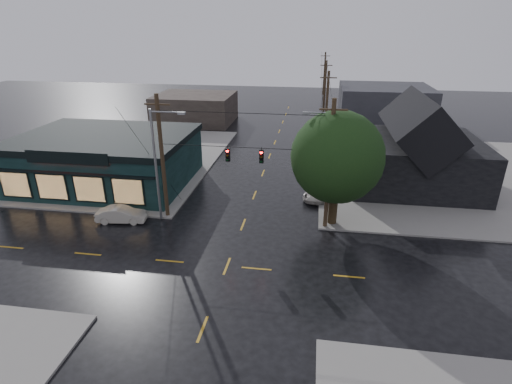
# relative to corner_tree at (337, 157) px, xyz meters

# --- Properties ---
(ground_plane) EXTENTS (160.00, 160.00, 0.00)m
(ground_plane) POSITION_rel_corner_tree_xyz_m (-7.06, -7.17, -5.64)
(ground_plane) COLOR black
(sidewalk_nw) EXTENTS (28.00, 28.00, 0.15)m
(sidewalk_nw) POSITION_rel_corner_tree_xyz_m (-27.06, 12.83, -5.57)
(sidewalk_nw) COLOR gray
(sidewalk_nw) RESTS_ON ground
(sidewalk_ne) EXTENTS (28.00, 28.00, 0.15)m
(sidewalk_ne) POSITION_rel_corner_tree_xyz_m (12.94, 12.83, -5.57)
(sidewalk_ne) COLOR gray
(sidewalk_ne) RESTS_ON ground
(pizza_shop) EXTENTS (16.30, 12.34, 4.90)m
(pizza_shop) POSITION_rel_corner_tree_xyz_m (-22.06, 5.77, -3.08)
(pizza_shop) COLOR black
(pizza_shop) RESTS_ON ground
(ne_building) EXTENTS (12.60, 11.60, 8.75)m
(ne_building) POSITION_rel_corner_tree_xyz_m (7.94, 9.83, -1.17)
(ne_building) COLOR black
(ne_building) RESTS_ON ground
(corner_tree) EXTENTS (7.05, 7.05, 9.04)m
(corner_tree) POSITION_rel_corner_tree_xyz_m (0.00, 0.00, 0.00)
(corner_tree) COLOR black
(corner_tree) RESTS_ON ground
(utility_pole_nw) EXTENTS (2.00, 0.32, 10.15)m
(utility_pole_nw) POSITION_rel_corner_tree_xyz_m (-13.56, -0.67, -5.64)
(utility_pole_nw) COLOR #312516
(utility_pole_nw) RESTS_ON ground
(utility_pole_ne) EXTENTS (2.00, 0.32, 10.15)m
(utility_pole_ne) POSITION_rel_corner_tree_xyz_m (-0.56, -0.67, -5.64)
(utility_pole_ne) COLOR #312516
(utility_pole_ne) RESTS_ON ground
(utility_pole_far_a) EXTENTS (2.00, 0.32, 9.65)m
(utility_pole_far_a) POSITION_rel_corner_tree_xyz_m (-0.56, 20.83, -5.64)
(utility_pole_far_a) COLOR #312516
(utility_pole_far_a) RESTS_ON ground
(utility_pole_far_b) EXTENTS (2.00, 0.32, 9.15)m
(utility_pole_far_b) POSITION_rel_corner_tree_xyz_m (-0.56, 40.83, -5.64)
(utility_pole_far_b) COLOR #312516
(utility_pole_far_b) RESTS_ON ground
(utility_pole_far_c) EXTENTS (2.00, 0.32, 9.15)m
(utility_pole_far_c) POSITION_rel_corner_tree_xyz_m (-0.56, 60.83, -5.64)
(utility_pole_far_c) COLOR #312516
(utility_pole_far_c) RESTS_ON ground
(span_signal_assembly) EXTENTS (13.00, 0.48, 1.23)m
(span_signal_assembly) POSITION_rel_corner_tree_xyz_m (-6.96, -0.67, 0.06)
(span_signal_assembly) COLOR black
(span_signal_assembly) RESTS_ON ground
(streetlight_nw) EXTENTS (5.40, 0.30, 9.15)m
(streetlight_nw) POSITION_rel_corner_tree_xyz_m (-13.86, -1.37, -5.64)
(streetlight_nw) COLOR gray
(streetlight_nw) RESTS_ON ground
(streetlight_ne) EXTENTS (5.40, 0.30, 9.15)m
(streetlight_ne) POSITION_rel_corner_tree_xyz_m (-0.06, 0.03, -5.64)
(streetlight_ne) COLOR gray
(streetlight_ne) RESTS_ON ground
(bg_building_west) EXTENTS (12.00, 10.00, 4.40)m
(bg_building_west) POSITION_rel_corner_tree_xyz_m (-21.06, 32.83, -3.44)
(bg_building_west) COLOR #2F2522
(bg_building_west) RESTS_ON ground
(bg_building_east) EXTENTS (14.00, 12.00, 5.60)m
(bg_building_east) POSITION_rel_corner_tree_xyz_m (8.94, 37.83, -2.84)
(bg_building_east) COLOR #2A2A2F
(bg_building_east) RESTS_ON ground
(sedan_cream) EXTENTS (4.11, 1.91, 1.31)m
(sedan_cream) POSITION_rel_corner_tree_xyz_m (-16.89, -2.17, -4.99)
(sedan_cream) COLOR #B2AD9C
(sedan_cream) RESTS_ON ground
(suv_silver) EXTENTS (2.76, 4.64, 1.21)m
(suv_silver) POSITION_rel_corner_tree_xyz_m (-1.22, 5.18, -5.04)
(suv_silver) COLOR #B2ACA4
(suv_silver) RESTS_ON ground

